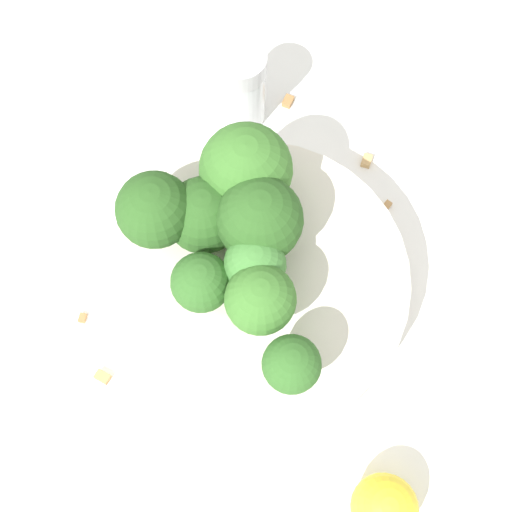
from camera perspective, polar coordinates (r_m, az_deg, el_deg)
The scene contains 17 objects.
ground_plane at distance 0.49m, azimuth -0.00°, elevation -3.44°, with size 3.00×3.00×0.00m, color white.
bowl at distance 0.47m, azimuth -0.00°, elevation -2.54°, with size 0.19×0.19×0.05m, color silver.
broccoli_floret_0 at distance 0.43m, azimuth -8.09°, elevation 3.61°, with size 0.05×0.05×0.06m.
broccoli_floret_1 at distance 0.41m, azimuth 0.30°, elevation -0.87°, with size 0.04×0.04×0.05m.
broccoli_floret_2 at distance 0.44m, azimuth -4.21°, elevation 3.23°, with size 0.05×0.05×0.05m.
broccoli_floret_3 at distance 0.42m, azimuth -4.41°, elevation -2.20°, with size 0.04×0.04×0.05m.
broccoli_floret_4 at distance 0.40m, azimuth 0.35°, elevation -3.60°, with size 0.04×0.04×0.06m.
broccoli_floret_5 at distance 0.40m, azimuth 2.85°, elevation -8.73°, with size 0.03×0.03×0.05m.
broccoli_floret_6 at distance 0.44m, azimuth -0.81°, elevation 6.91°, with size 0.06×0.06×0.07m.
broccoli_floret_7 at distance 0.42m, azimuth -0.00°, elevation 2.93°, with size 0.05×0.05×0.07m.
pepper_shaker at distance 0.53m, azimuth -1.19°, elevation 13.35°, with size 0.04×0.04×0.07m.
lemon_wedge at distance 0.45m, azimuth 10.23°, elevation -19.22°, with size 0.04×0.04×0.04m, color yellow.
almond_crumb_0 at distance 0.50m, azimuth -13.75°, elevation -4.79°, with size 0.01×0.00×0.01m, color olive.
almond_crumb_1 at distance 0.54m, azimuth 8.88°, elevation 7.67°, with size 0.01×0.01×0.01m, color tan.
almond_crumb_2 at distance 0.52m, azimuth 10.46°, elevation 4.08°, with size 0.01×0.00×0.01m, color #AD7F4C.
almond_crumb_3 at distance 0.56m, azimuth 2.58°, elevation 12.39°, with size 0.01×0.01×0.01m, color olive.
almond_crumb_4 at distance 0.48m, azimuth -12.22°, elevation -9.36°, with size 0.01×0.01×0.01m, color #AD7F4C.
Camera 1 is at (-0.02, 0.15, 0.47)m, focal length 50.00 mm.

